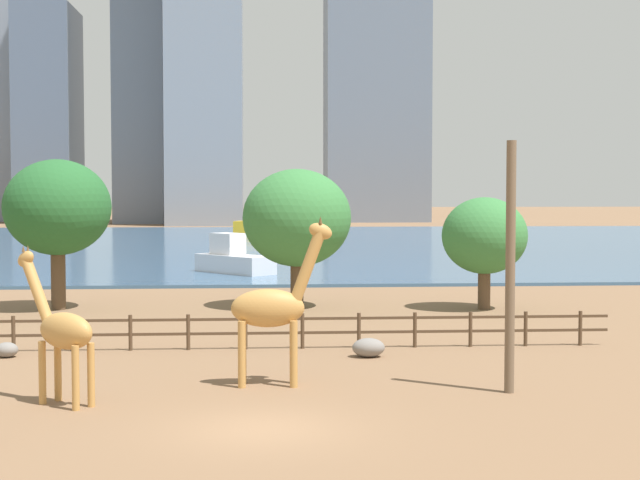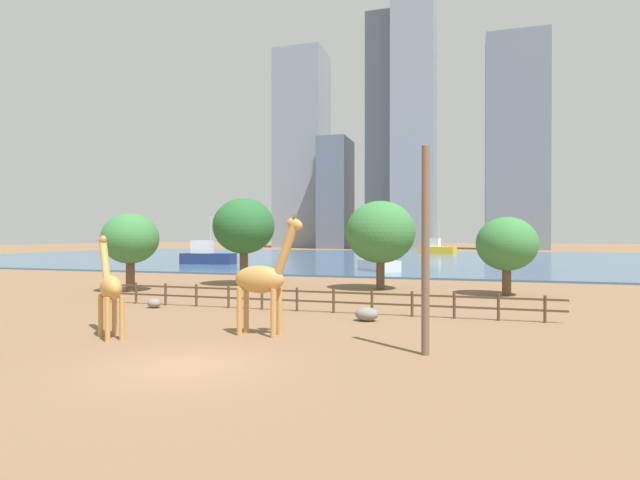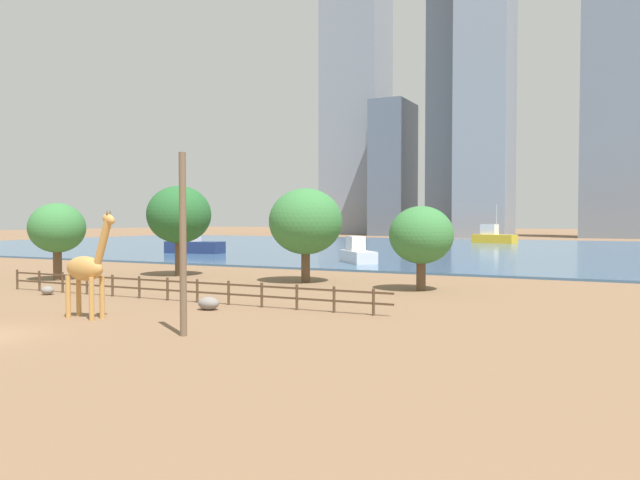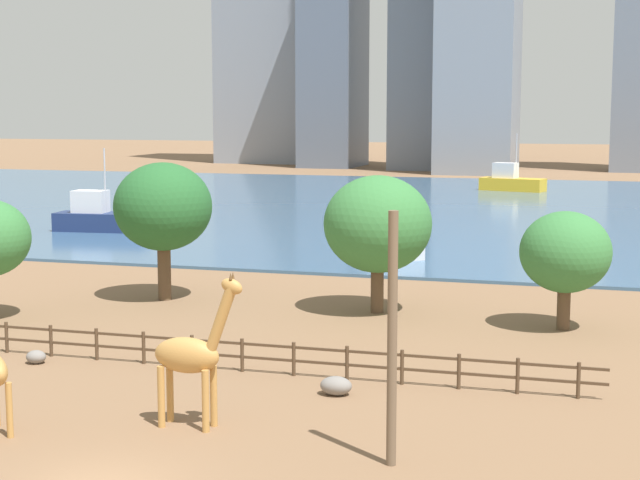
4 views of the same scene
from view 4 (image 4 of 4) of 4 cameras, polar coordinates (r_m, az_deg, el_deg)
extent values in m
plane|color=brown|center=(103.58, 9.35, 1.93)|extent=(400.00, 400.00, 0.00)
cube|color=#3D6084|center=(100.61, 9.14, 1.82)|extent=(180.00, 86.00, 0.20)
cylinder|color=#C18C47|center=(31.87, -17.62, -9.42)|extent=(0.28, 0.28, 1.73)
cylinder|color=#C18C47|center=(31.62, -6.21, -9.00)|extent=(0.24, 0.24, 1.98)
cylinder|color=#C18C47|center=(31.09, -6.68, -9.30)|extent=(0.24, 0.24, 1.98)
cylinder|color=#C18C47|center=(32.26, -8.72, -8.71)|extent=(0.24, 0.24, 1.98)
cylinder|color=#C18C47|center=(31.74, -9.22, -8.99)|extent=(0.24, 0.24, 1.98)
ellipsoid|color=#C18C47|center=(31.32, -7.76, -6.65)|extent=(2.21, 0.93, 1.15)
cylinder|color=#C18C47|center=(30.54, -5.78, -4.56)|extent=(1.09, 0.38, 2.18)
ellipsoid|color=#C18C47|center=(30.19, -5.15, -2.71)|extent=(0.83, 0.38, 0.67)
cone|color=brown|center=(30.22, -5.09, -2.06)|extent=(0.11, 0.11, 0.21)
cone|color=brown|center=(30.06, -5.22, -2.11)|extent=(0.11, 0.11, 0.21)
cylinder|color=brown|center=(27.50, 4.22, -5.82)|extent=(0.28, 0.28, 7.25)
ellipsoid|color=gray|center=(34.92, 0.94, -8.48)|extent=(1.14, 0.88, 0.66)
ellipsoid|color=gray|center=(40.73, -16.19, -6.55)|extent=(0.80, 0.70, 0.53)
cylinder|color=#4C3826|center=(42.74, -17.77, -5.42)|extent=(0.14, 0.14, 1.30)
cylinder|color=#4C3826|center=(41.61, -15.38, -5.67)|extent=(0.14, 0.14, 1.30)
cylinder|color=#4C3826|center=(40.57, -12.87, -5.93)|extent=(0.14, 0.14, 1.30)
cylinder|color=#4C3826|center=(39.61, -10.22, -6.19)|extent=(0.14, 0.14, 1.30)
cylinder|color=#4C3826|center=(38.73, -7.45, -6.44)|extent=(0.14, 0.14, 1.30)
cylinder|color=#4C3826|center=(37.95, -4.55, -6.69)|extent=(0.14, 0.14, 1.30)
cylinder|color=#4C3826|center=(37.27, -1.54, -6.94)|extent=(0.14, 0.14, 1.30)
cylinder|color=#4C3826|center=(36.70, 1.58, -7.17)|extent=(0.14, 0.14, 1.30)
cylinder|color=#4C3826|center=(36.24, 4.79, -7.38)|extent=(0.14, 0.14, 1.30)
cylinder|color=#4C3826|center=(35.89, 8.08, -7.58)|extent=(0.14, 0.14, 1.30)
cylinder|color=#4C3826|center=(35.66, 11.43, -7.76)|extent=(0.14, 0.14, 1.30)
cylinder|color=#4C3826|center=(35.56, 14.81, -7.91)|extent=(0.14, 0.14, 1.30)
cube|color=#4C3826|center=(37.67, -3.86, -6.08)|extent=(26.10, 0.08, 0.10)
cube|color=#4C3826|center=(37.80, -3.85, -6.85)|extent=(26.10, 0.08, 0.10)
cylinder|color=brown|center=(46.25, 13.98, -3.90)|extent=(0.60, 0.60, 1.94)
ellipsoid|color=#387A3D|center=(45.81, 14.09, -0.68)|extent=(4.14, 4.14, 3.72)
cylinder|color=brown|center=(48.64, 3.35, -2.91)|extent=(0.64, 0.64, 2.31)
ellipsoid|color=#387A3D|center=(48.16, 3.38, 0.94)|extent=(5.33, 5.33, 4.80)
cylinder|color=brown|center=(52.48, -9.04, -1.89)|extent=(0.70, 0.70, 2.91)
ellipsoid|color=#26602D|center=(52.03, -9.12, 1.93)|extent=(5.16, 5.16, 4.64)
cube|color=silver|center=(66.62, 4.03, -0.38)|extent=(5.58, 5.98, 1.21)
cube|color=silver|center=(67.11, 3.73, 0.82)|extent=(2.51, 2.59, 1.45)
cube|color=navy|center=(81.88, -12.58, 1.04)|extent=(7.74, 3.42, 1.50)
cube|color=silver|center=(82.10, -13.21, 2.20)|extent=(2.87, 2.06, 1.80)
cylinder|color=silver|center=(81.43, -12.41, 3.40)|extent=(0.13, 0.13, 5.26)
cube|color=gold|center=(122.33, 11.14, 3.19)|extent=(8.20, 4.68, 1.55)
cube|color=silver|center=(122.56, 10.74, 4.01)|extent=(3.17, 2.51, 1.86)
cylinder|color=silver|center=(121.99, 11.36, 4.82)|extent=(0.15, 0.15, 5.42)
cube|color=slate|center=(176.31, 0.79, 10.24)|extent=(9.32, 15.27, 36.49)
camera|label=1|loc=(13.70, -77.25, -15.80)|focal=55.00mm
camera|label=2|loc=(11.15, -8.51, -24.15)|focal=28.00mm
camera|label=3|loc=(13.10, 70.37, -21.62)|focal=35.00mm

